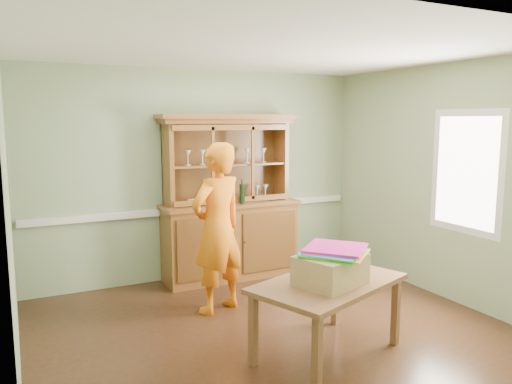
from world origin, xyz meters
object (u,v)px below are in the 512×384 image
china_hutch (229,221)px  cardboard_box (331,270)px  dining_table (328,290)px  person (218,228)px

china_hutch → cardboard_box: 2.50m
china_hutch → cardboard_box: bearing=-93.2°
dining_table → person: bearing=89.0°
china_hutch → cardboard_box: (-0.14, -2.50, 0.05)m
dining_table → china_hutch: bearing=67.6°
cardboard_box → person: bearing=106.8°
person → dining_table: bearing=88.8°
dining_table → person: 1.50m
cardboard_box → dining_table: bearing=64.8°
dining_table → person: (-0.48, 1.39, 0.32)m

